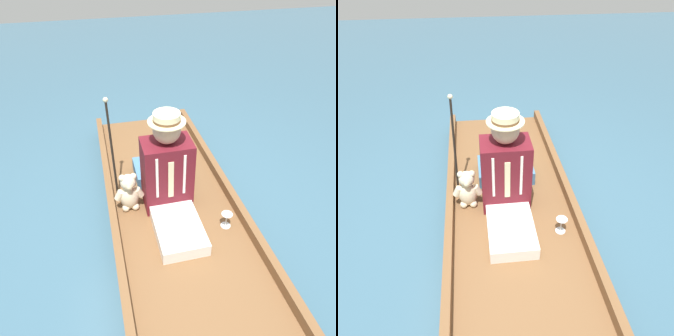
{
  "view_description": "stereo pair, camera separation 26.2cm",
  "coord_description": "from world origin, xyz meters",
  "views": [
    {
      "loc": [
        0.53,
        2.12,
        2.12
      ],
      "look_at": [
        0.04,
        0.07,
        0.55
      ],
      "focal_mm": 35.0,
      "sensor_mm": 36.0,
      "label": 1
    },
    {
      "loc": [
        0.28,
        2.17,
        2.12
      ],
      "look_at": [
        0.04,
        0.07,
        0.55
      ],
      "focal_mm": 35.0,
      "sensor_mm": 36.0,
      "label": 2
    }
  ],
  "objects": [
    {
      "name": "wine_glass",
      "position": [
        -0.36,
        0.42,
        0.25
      ],
      "size": [
        0.09,
        0.09,
        0.13
      ],
      "color": "silver",
      "rests_on": "punt_boat"
    },
    {
      "name": "punt_boat",
      "position": [
        0.0,
        0.0,
        0.08
      ],
      "size": [
        1.11,
        3.03,
        0.24
      ],
      "color": "brown",
      "rests_on": "ground_plane"
    },
    {
      "name": "walking_cane",
      "position": [
        0.45,
        -0.27,
        0.65
      ],
      "size": [
        0.04,
        0.28,
        0.87
      ],
      "color": "black",
      "rests_on": "punt_boat"
    },
    {
      "name": "teddy_bear",
      "position": [
        0.37,
        0.03,
        0.32
      ],
      "size": [
        0.25,
        0.15,
        0.36
      ],
      "color": "beige",
      "rests_on": "punt_boat"
    },
    {
      "name": "seat_cushion",
      "position": [
        -0.0,
        -0.35,
        0.21
      ],
      "size": [
        0.52,
        0.36,
        0.13
      ],
      "color": "teal",
      "rests_on": "punt_boat"
    },
    {
      "name": "ground_plane",
      "position": [
        0.0,
        0.0,
        0.0
      ],
      "size": [
        16.0,
        16.0,
        0.0
      ],
      "primitive_type": "plane",
      "color": "#385B70"
    },
    {
      "name": "seated_person",
      "position": [
        0.04,
        0.11,
        0.47
      ],
      "size": [
        0.4,
        0.79,
        0.88
      ],
      "rotation": [
        0.0,
        0.0,
        -0.05
      ],
      "color": "white",
      "rests_on": "punt_boat"
    }
  ]
}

